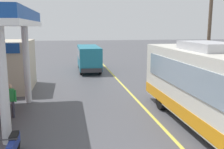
{
  "coord_description": "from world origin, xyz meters",
  "views": [
    {
      "loc": [
        -3.95,
        -4.38,
        4.32
      ],
      "look_at": [
        -1.5,
        10.0,
        1.6
      ],
      "focal_mm": 40.95,
      "sensor_mm": 36.0,
      "label": 1
    }
  ],
  "objects": [
    {
      "name": "lane_divider_stripe",
      "position": [
        0.0,
        15.0,
        0.0
      ],
      "size": [
        0.16,
        50.0,
        0.01
      ],
      "primitive_type": "cube",
      "color": "#D8CC4C",
      "rests_on": "ground"
    },
    {
      "name": "minibus_opposing_lane",
      "position": [
        -2.0,
        20.84,
        1.47
      ],
      "size": [
        2.04,
        6.13,
        2.44
      ],
      "color": "teal",
      "rests_on": "ground"
    },
    {
      "name": "motorcycle_parked_forecourt",
      "position": [
        -5.85,
        3.99,
        0.44
      ],
      "size": [
        0.55,
        1.8,
        0.92
      ],
      "color": "black",
      "rests_on": "ground"
    },
    {
      "name": "pedestrian_near_pump",
      "position": [
        -6.76,
        8.05,
        0.93
      ],
      "size": [
        0.55,
        0.22,
        1.66
      ],
      "color": "#33333F",
      "rests_on": "ground"
    },
    {
      "name": "utility_pole_roadside",
      "position": [
        5.81,
        12.34,
        4.06
      ],
      "size": [
        1.8,
        0.24,
        7.76
      ],
      "color": "brown",
      "rests_on": "ground"
    },
    {
      "name": "coach_bus_main",
      "position": [
        1.93,
        4.73,
        1.72
      ],
      "size": [
        2.6,
        11.04,
        3.69
      ],
      "color": "silver",
      "rests_on": "ground"
    },
    {
      "name": "ground",
      "position": [
        0.0,
        20.0,
        0.0
      ],
      "size": [
        120.0,
        120.0,
        0.0
      ],
      "primitive_type": "plane",
      "color": "#4C4C51"
    }
  ]
}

